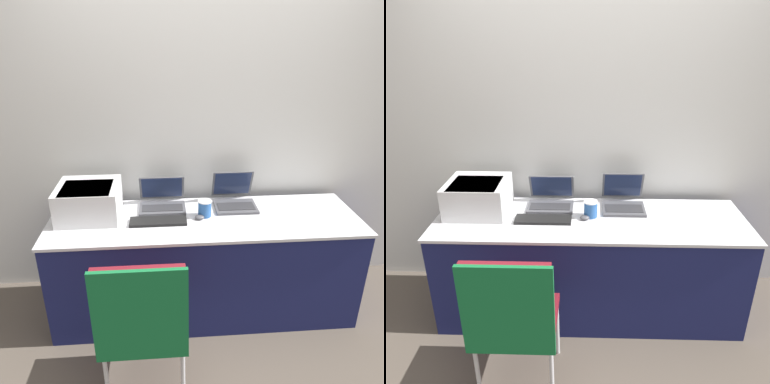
% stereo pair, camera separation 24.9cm
% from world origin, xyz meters
% --- Properties ---
extents(ground_plane, '(14.00, 14.00, 0.00)m').
position_xyz_m(ground_plane, '(0.00, 0.00, 0.00)').
color(ground_plane, brown).
extents(wall_back, '(8.00, 0.05, 2.60)m').
position_xyz_m(wall_back, '(0.00, 0.74, 1.30)').
color(wall_back, silver).
rests_on(wall_back, ground_plane).
extents(table, '(2.10, 0.65, 0.76)m').
position_xyz_m(table, '(0.00, 0.32, 0.38)').
color(table, '#191E51').
rests_on(table, ground_plane).
extents(printer, '(0.41, 0.39, 0.23)m').
position_xyz_m(printer, '(-0.78, 0.40, 0.88)').
color(printer, silver).
rests_on(printer, table).
extents(laptop_left, '(0.33, 0.28, 0.21)m').
position_xyz_m(laptop_left, '(-0.29, 0.51, 0.80)').
color(laptop_left, '#4C4C51').
rests_on(laptop_left, table).
extents(laptop_right, '(0.30, 0.32, 0.23)m').
position_xyz_m(laptop_right, '(0.23, 0.50, 0.81)').
color(laptop_right, '#4C4C51').
rests_on(laptop_right, table).
extents(external_keyboard, '(0.38, 0.13, 0.02)m').
position_xyz_m(external_keyboard, '(-0.32, 0.27, 0.77)').
color(external_keyboard, black).
rests_on(external_keyboard, table).
extents(coffee_cup, '(0.09, 0.09, 0.12)m').
position_xyz_m(coffee_cup, '(0.00, 0.34, 0.81)').
color(coffee_cup, '#285699').
rests_on(coffee_cup, table).
extents(mouse, '(0.06, 0.05, 0.03)m').
position_xyz_m(mouse, '(-0.04, 0.29, 0.77)').
color(mouse, '#4C4C51').
rests_on(mouse, table).
extents(chair, '(0.46, 0.43, 0.95)m').
position_xyz_m(chair, '(-0.40, -0.44, 0.58)').
color(chair, maroon).
rests_on(chair, ground_plane).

